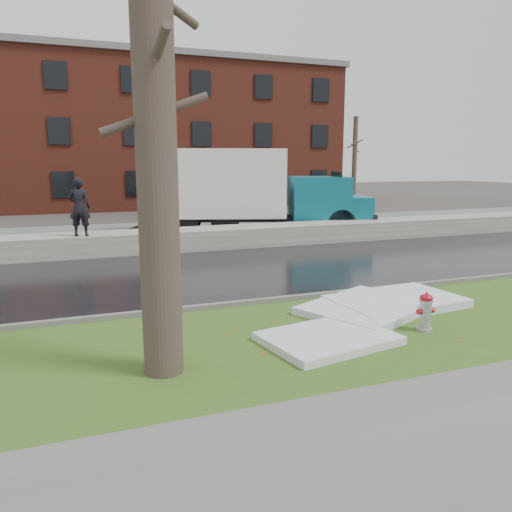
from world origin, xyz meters
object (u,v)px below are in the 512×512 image
object	(u,v)px
fire_hydrant	(425,310)
worker	(79,207)
tree	(155,120)
box_truck	(245,190)

from	to	relation	value
fire_hydrant	worker	world-z (taller)	worker
fire_hydrant	worker	bearing A→B (deg)	120.01
tree	worker	world-z (taller)	tree
fire_hydrant	tree	distance (m)	5.94
tree	worker	size ratio (longest dim) A/B	3.80
fire_hydrant	box_truck	xyz separation A→B (m)	(1.22, 13.61, 1.54)
tree	box_truck	bearing A→B (deg)	65.88
fire_hydrant	worker	size ratio (longest dim) A/B	0.38
fire_hydrant	tree	size ratio (longest dim) A/B	0.10
fire_hydrant	box_truck	distance (m)	13.76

